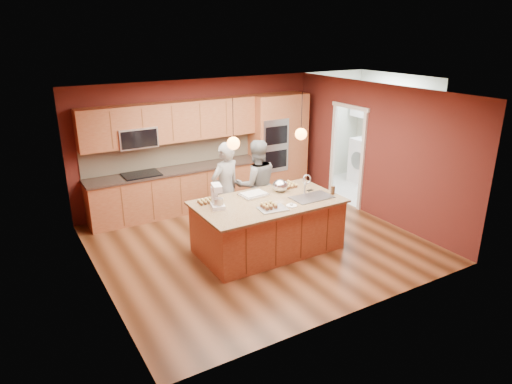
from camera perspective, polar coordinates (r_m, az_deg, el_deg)
floor at (r=8.34m, az=0.26°, el=-6.44°), size 5.50×5.50×0.00m
ceiling at (r=7.54m, az=0.29°, el=12.30°), size 5.50×5.50×0.00m
wall_back at (r=9.98m, az=-7.17°, el=6.12°), size 5.50×0.00×5.50m
wall_front at (r=5.96m, az=12.74°, el=-3.78°), size 5.50×0.00×5.50m
wall_left at (r=6.91m, az=-19.69°, el=-1.16°), size 0.00×5.00×5.00m
wall_right at (r=9.49m, az=14.72°, el=4.90°), size 0.00×5.00×5.00m
cabinet_run at (r=9.61m, az=-10.17°, el=3.16°), size 3.74×0.64×2.30m
oven_column at (r=10.63m, az=2.74°, el=5.98°), size 1.30×0.62×2.30m
doorway_trim at (r=10.11m, az=11.31°, el=4.30°), size 0.08×1.11×2.20m
laundry_room at (r=11.32m, az=16.51°, el=10.18°), size 2.60×2.70×2.70m
pendant_left at (r=7.13m, az=-2.84°, el=6.14°), size 0.20×0.20×0.80m
pendant_right at (r=7.80m, az=5.64°, el=7.26°), size 0.20×0.20×0.80m
island at (r=7.94m, az=1.60°, el=-4.12°), size 2.49×1.39×1.30m
person_left at (r=8.39m, az=-3.84°, el=0.30°), size 0.74×0.60×1.78m
person_right at (r=8.70m, az=0.03°, el=0.92°), size 0.98×0.84×1.74m
stand_mixer at (r=7.44m, az=-4.89°, el=-0.73°), size 0.27×0.33×0.40m
sheet_cake at (r=8.00m, az=-0.30°, el=-0.29°), size 0.49×0.38×0.05m
cooling_rack at (r=7.40m, az=2.11°, el=-2.11°), size 0.49×0.37×0.02m
mixing_bowl at (r=8.19m, az=3.04°, el=0.80°), size 0.27×0.27×0.23m
plate at (r=7.55m, az=4.46°, el=-1.71°), size 0.18×0.18×0.01m
tumbler at (r=8.17m, az=9.58°, el=0.24°), size 0.07×0.07×0.15m
phone at (r=8.30m, az=6.76°, el=0.21°), size 0.13×0.08×0.01m
cupcakes_left at (r=7.70m, az=-6.28°, el=-1.15°), size 0.28×0.21×0.06m
cupcakes_rack at (r=7.42m, az=1.60°, el=-1.68°), size 0.24×0.24×0.07m
cupcakes_right at (r=8.47m, az=4.07°, el=0.93°), size 0.24×0.33×0.07m
washer at (r=11.28m, az=16.78°, el=2.72°), size 0.73×0.75×1.07m
dryer at (r=11.77m, az=13.80°, el=3.81°), size 0.70×0.72×1.11m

